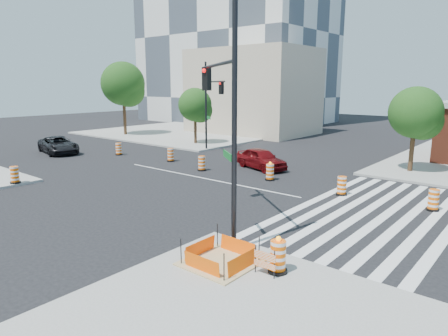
{
  "coord_description": "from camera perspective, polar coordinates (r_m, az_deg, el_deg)",
  "views": [
    {
      "loc": [
        16.83,
        -18.25,
        5.87
      ],
      "look_at": [
        3.22,
        -1.85,
        1.4
      ],
      "focal_mm": 32.0,
      "sensor_mm": 36.0,
      "label": 1
    }
  ],
  "objects": [
    {
      "name": "barricade",
      "position": [
        12.48,
        5.85,
        -13.0
      ],
      "size": [
        0.75,
        0.05,
        0.89
      ],
      "rotation": [
        0.0,
        0.0,
        0.03
      ],
      "color": "#FF5F05",
      "rests_on": "ground"
    },
    {
      "name": "lane_centerline",
      "position": [
        25.51,
        -2.92,
        -1.46
      ],
      "size": [
        14.0,
        0.12,
        0.01
      ],
      "primitive_type": "cube",
      "color": "silver",
      "rests_on": "ground"
    },
    {
      "name": "signal_pole_nw",
      "position": [
        34.42,
        -1.95,
        9.91
      ],
      "size": [
        4.91,
        3.31,
        7.66
      ],
      "rotation": [
        0.0,
        0.0,
        -0.59
      ],
      "color": "black",
      "rests_on": "ground"
    },
    {
      "name": "beige_midrise",
      "position": [
        49.52,
        4.14,
        10.82
      ],
      "size": [
        14.0,
        10.0,
        10.0
      ],
      "primitive_type": "cube",
      "color": "#BCA790",
      "rests_on": "ground"
    },
    {
      "name": "median_drum_4",
      "position": [
        22.45,
        16.47,
        -2.54
      ],
      "size": [
        0.6,
        0.6,
        1.02
      ],
      "color": "black",
      "rests_on": "ground"
    },
    {
      "name": "median_drum_3",
      "position": [
        25.02,
        6.58,
        -0.65
      ],
      "size": [
        0.6,
        0.6,
        1.18
      ],
      "color": "black",
      "rests_on": "ground"
    },
    {
      "name": "red_coupe",
      "position": [
        28.32,
        5.31,
        1.35
      ],
      "size": [
        4.64,
        2.98,
        1.47
      ],
      "primitive_type": "imported",
      "rotation": [
        0.0,
        0.0,
        1.26
      ],
      "color": "#5B070A",
      "rests_on": "ground"
    },
    {
      "name": "median_drum_5",
      "position": [
        21.37,
        27.74,
        -4.16
      ],
      "size": [
        0.6,
        0.6,
        1.02
      ],
      "color": "black",
      "rests_on": "ground"
    },
    {
      "name": "median_drum_2",
      "position": [
        27.68,
        -3.2,
        0.6
      ],
      "size": [
        0.6,
        0.6,
        1.02
      ],
      "color": "black",
      "rests_on": "ground"
    },
    {
      "name": "sw_corner_drum",
      "position": [
        26.54,
        -27.73,
        -0.94
      ],
      "size": [
        0.59,
        0.59,
        1.0
      ],
      "color": "black",
      "rests_on": "ground"
    },
    {
      "name": "median_drum_0",
      "position": [
        34.98,
        -14.81,
        2.59
      ],
      "size": [
        0.6,
        0.6,
        1.02
      ],
      "color": "black",
      "rests_on": "ground"
    },
    {
      "name": "ground",
      "position": [
        25.51,
        -2.92,
        -1.47
      ],
      "size": [
        120.0,
        120.0,
        0.0
      ],
      "primitive_type": "plane",
      "color": "black",
      "rests_on": "ground"
    },
    {
      "name": "tree_north_c",
      "position": [
        29.3,
        25.73,
        6.77
      ],
      "size": [
        3.4,
        3.39,
        5.77
      ],
      "color": "#382314",
      "rests_on": "ground"
    },
    {
      "name": "tree_north_b",
      "position": [
        39.52,
        -4.08,
        8.72
      ],
      "size": [
        3.27,
        3.27,
        5.56
      ],
      "color": "#382314",
      "rests_on": "ground"
    },
    {
      "name": "dark_suv",
      "position": [
        37.57,
        -22.59,
        3.07
      ],
      "size": [
        5.62,
        3.52,
        1.45
      ],
      "primitive_type": "imported",
      "rotation": [
        0.0,
        0.0,
        1.34
      ],
      "color": "black",
      "rests_on": "ground"
    },
    {
      "name": "signal_pole_se",
      "position": [
        15.28,
        -0.1,
        9.07
      ],
      "size": [
        5.09,
        4.0,
        8.38
      ],
      "rotation": [
        0.0,
        0.0,
        2.48
      ],
      "color": "black",
      "rests_on": "ground"
    },
    {
      "name": "crosswalk_east",
      "position": [
        20.05,
        20.95,
        -5.97
      ],
      "size": [
        6.75,
        13.5,
        0.01
      ],
      "color": "silver",
      "rests_on": "ground"
    },
    {
      "name": "median_drum_1",
      "position": [
        31.23,
        -7.64,
        1.81
      ],
      "size": [
        0.6,
        0.6,
        1.02
      ],
      "color": "black",
      "rests_on": "ground"
    },
    {
      "name": "tree_north_a",
      "position": [
        47.89,
        -14.14,
        11.26
      ],
      "size": [
        4.96,
        4.96,
        8.44
      ],
      "color": "#382314",
      "rests_on": "ground"
    },
    {
      "name": "excavation_pit",
      "position": [
        13.37,
        -0.52,
        -13.14
      ],
      "size": [
        2.2,
        2.2,
        0.9
      ],
      "color": "tan",
      "rests_on": "ground"
    },
    {
      "name": "pit_drum",
      "position": [
        12.71,
        7.71,
        -12.55
      ],
      "size": [
        0.6,
        0.6,
        1.19
      ],
      "color": "black",
      "rests_on": "ground"
    },
    {
      "name": "sidewalk_nw",
      "position": [
        50.6,
        -4.17,
        5.25
      ],
      "size": [
        22.0,
        22.0,
        0.15
      ],
      "primitive_type": "cube",
      "color": "gray",
      "rests_on": "ground"
    }
  ]
}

